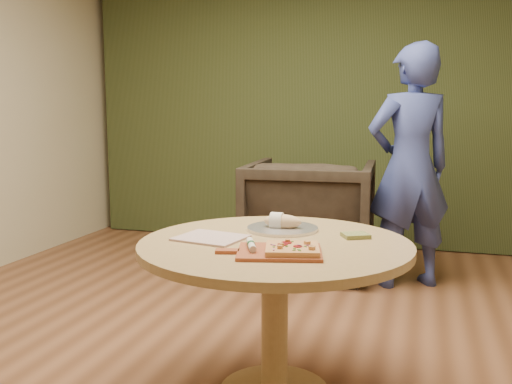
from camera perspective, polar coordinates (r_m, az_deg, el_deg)
The scene contains 12 objects.
room_shell at distance 2.93m, azimuth -3.06°, elevation 9.23°, with size 5.04×6.04×2.84m.
curtain at distance 5.75m, azimuth 6.80°, elevation 8.74°, with size 4.80×0.14×2.78m, color #283116.
pedestal_table at distance 2.66m, azimuth 1.90°, elevation -7.92°, with size 1.25×1.25×0.75m.
pizza_paddle at distance 2.41m, azimuth 2.11°, elevation -6.01°, with size 0.47×0.35×0.01m.
flatbread_pizza at distance 2.39m, azimuth 3.66°, elevation -5.66°, with size 0.27×0.27×0.04m.
cutlery_roll at distance 2.43m, azimuth -0.49°, elevation -5.29°, with size 0.10×0.19×0.03m.
newspaper at distance 2.68m, azimuth -4.55°, elevation -4.59°, with size 0.30×0.25×0.01m, color silver.
serving_tray at distance 2.87m, azimuth 2.67°, elevation -3.67°, with size 0.36×0.36×0.02m.
bread_roll at distance 2.86m, azimuth 2.51°, elevation -2.95°, with size 0.19×0.09×0.09m.
green_packet at distance 2.74m, azimuth 9.92°, elevation -4.30°, with size 0.12×0.10×0.02m, color #535D29.
armchair at distance 4.76m, azimuth 5.49°, elevation -1.81°, with size 1.01×0.94×1.04m, color black.
person_standing at distance 4.44m, azimuth 15.11°, elevation 2.42°, with size 0.67×0.44×1.84m, color navy.
Camera 1 is at (0.98, -2.76, 1.35)m, focal length 40.00 mm.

